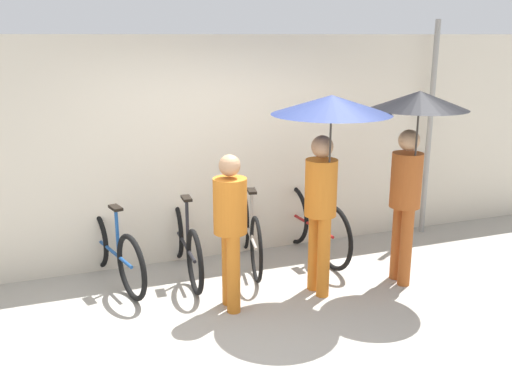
% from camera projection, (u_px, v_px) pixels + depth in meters
% --- Properties ---
extents(ground_plane, '(30.00, 30.00, 0.00)m').
position_uv_depth(ground_plane, '(271.00, 333.00, 5.11)').
color(ground_plane, '#9E998E').
extents(back_wall, '(10.90, 0.12, 2.59)m').
position_uv_depth(back_wall, '(205.00, 150.00, 6.61)').
color(back_wall, beige).
rests_on(back_wall, ground).
extents(parked_bicycle_0, '(0.57, 1.68, 1.06)m').
position_uv_depth(parked_bicycle_0, '(112.00, 250.00, 6.10)').
color(parked_bicycle_0, black).
rests_on(parked_bicycle_0, ground).
extents(parked_bicycle_1, '(0.44, 1.74, 1.00)m').
position_uv_depth(parked_bicycle_1, '(185.00, 243.00, 6.32)').
color(parked_bicycle_1, black).
rests_on(parked_bicycle_1, ground).
extents(parked_bicycle_2, '(0.53, 1.72, 1.00)m').
position_uv_depth(parked_bicycle_2, '(250.00, 232.00, 6.61)').
color(parked_bicycle_2, black).
rests_on(parked_bicycle_2, ground).
extents(parked_bicycle_3, '(0.44, 1.71, 1.08)m').
position_uv_depth(parked_bicycle_3, '(311.00, 224.00, 6.84)').
color(parked_bicycle_3, black).
rests_on(parked_bicycle_3, ground).
extents(pedestrian_leading, '(0.32, 0.32, 1.53)m').
position_uv_depth(pedestrian_leading, '(230.00, 222.00, 5.36)').
color(pedestrian_leading, '#C66B1E').
rests_on(pedestrian_leading, ground).
extents(pedestrian_center, '(1.14, 1.14, 2.05)m').
position_uv_depth(pedestrian_center, '(328.00, 135.00, 5.40)').
color(pedestrian_center, '#C66B1E').
rests_on(pedestrian_center, ground).
extents(pedestrian_trailing, '(0.95, 0.95, 2.06)m').
position_uv_depth(pedestrian_trailing, '(414.00, 137.00, 5.69)').
color(pedestrian_trailing, '#9E4C1E').
rests_on(pedestrian_trailing, ground).
extents(awning_pole, '(0.07, 0.07, 2.77)m').
position_uv_depth(awning_pole, '(429.00, 130.00, 7.39)').
color(awning_pole, gray).
rests_on(awning_pole, ground).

